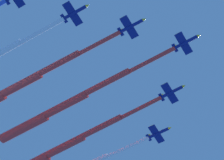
# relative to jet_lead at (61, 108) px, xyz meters

# --- Properties ---
(jet_lead) EXTENTS (80.87, 21.44, 3.79)m
(jet_lead) POSITION_rel_jet_lead_xyz_m (0.00, 0.00, 0.00)
(jet_lead) COLOR navy
(jet_port_inner) EXTENTS (75.98, 21.23, 3.84)m
(jet_port_inner) POSITION_rel_jet_lead_xyz_m (-6.57, 16.10, -1.42)
(jet_port_inner) COLOR navy
(jet_starboard_inner) EXTENTS (74.55, 19.06, 3.71)m
(jet_starboard_inner) POSITION_rel_jet_lead_xyz_m (-11.04, -12.94, 0.54)
(jet_starboard_inner) COLOR navy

